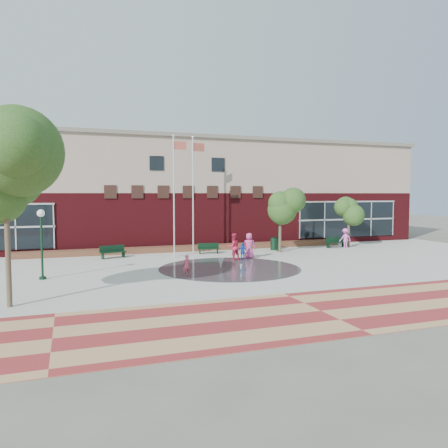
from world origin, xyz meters
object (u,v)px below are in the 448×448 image
object	(u,v)px
trash_can	(274,244)
tree_big_left	(5,170)
bench_left	(113,254)
flagpole_right	(194,188)
flagpole_left	(174,189)
child_splash	(186,266)

from	to	relation	value
trash_can	tree_big_left	bearing A→B (deg)	-145.02
bench_left	trash_can	xyz separation A→B (m)	(12.43, 0.32, 0.23)
flagpole_right	trash_can	xyz separation A→B (m)	(6.45, -0.45, -4.34)
flagpole_left	bench_left	world-z (taller)	flagpole_left
trash_can	child_splash	bearing A→B (deg)	-138.26
tree_big_left	child_splash	size ratio (longest dim) A/B	6.41
bench_left	trash_can	world-z (taller)	trash_can
flagpole_left	flagpole_right	xyz separation A→B (m)	(1.79, 1.49, 0.10)
flagpole_left	flagpole_right	size ratio (longest dim) A/B	0.98
flagpole_left	trash_can	distance (m)	9.33
bench_left	tree_big_left	distance (m)	13.90
flagpole_left	child_splash	xyz separation A→B (m)	(-1.06, -7.27, -4.18)
flagpole_right	bench_left	bearing A→B (deg)	173.71
flagpole_left	child_splash	world-z (taller)	flagpole_left
flagpole_left	flagpole_right	world-z (taller)	flagpole_right
flagpole_left	trash_can	bearing A→B (deg)	4.12
flagpole_left	tree_big_left	xyz separation A→B (m)	(-9.25, -11.20, 0.60)
flagpole_left	flagpole_right	bearing A→B (deg)	36.59
flagpole_right	flagpole_left	bearing A→B (deg)	-154.05
flagpole_left	child_splash	bearing A→B (deg)	-101.37
trash_can	flagpole_left	bearing A→B (deg)	-172.85
bench_left	child_splash	xyz separation A→B (m)	(3.12, -7.98, 0.30)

